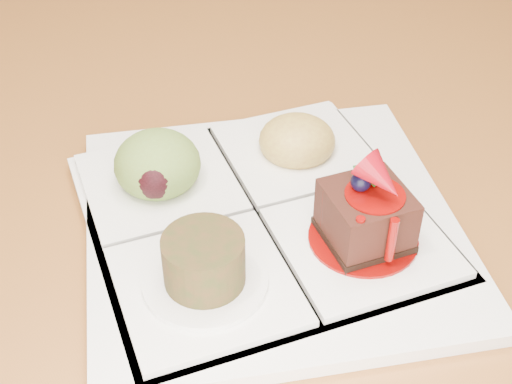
{
  "coord_description": "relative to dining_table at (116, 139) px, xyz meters",
  "views": [
    {
      "loc": [
        0.14,
        -0.65,
        1.14
      ],
      "look_at": [
        0.15,
        -0.22,
        0.79
      ],
      "focal_mm": 50.0,
      "sensor_mm": 36.0,
      "label": 1
    }
  ],
  "objects": [
    {
      "name": "dining_table",
      "position": [
        0.0,
        0.0,
        0.0
      ],
      "size": [
        1.0,
        1.8,
        0.75
      ],
      "color": "brown",
      "rests_on": "ground"
    },
    {
      "name": "sampler_plate",
      "position": [
        0.15,
        -0.22,
        0.09
      ],
      "size": [
        0.33,
        0.33,
        0.1
      ],
      "rotation": [
        0.0,
        0.0,
        0.35
      ],
      "color": "white",
      "rests_on": "dining_table"
    },
    {
      "name": "second_plate",
      "position": [
        0.16,
        -0.23,
        0.07
      ],
      "size": [
        0.34,
        0.34,
        0.01
      ],
      "primitive_type": "cube",
      "rotation": [
        0.0,
        0.0,
        0.16
      ],
      "color": "white",
      "rests_on": "dining_table"
    }
  ]
}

